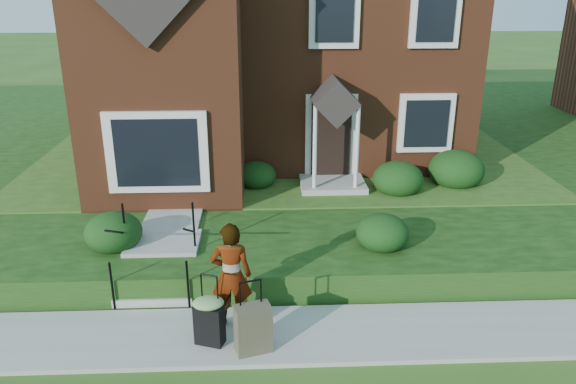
{
  "coord_description": "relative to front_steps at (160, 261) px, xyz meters",
  "views": [
    {
      "loc": [
        -0.48,
        -7.75,
        5.44
      ],
      "look_at": [
        -0.06,
        2.0,
        1.78
      ],
      "focal_mm": 35.0,
      "sensor_mm": 36.0,
      "label": 1
    }
  ],
  "objects": [
    {
      "name": "ground",
      "position": [
        2.5,
        -1.84,
        -0.47
      ],
      "size": [
        120.0,
        120.0,
        0.0
      ],
      "primitive_type": "plane",
      "color": "#2D5119",
      "rests_on": "ground"
    },
    {
      "name": "sidewalk",
      "position": [
        2.5,
        -1.84,
        -0.43
      ],
      "size": [
        60.0,
        1.6,
        0.08
      ],
      "primitive_type": "cube",
      "color": "#9E9B93",
      "rests_on": "ground"
    },
    {
      "name": "terrace",
      "position": [
        6.5,
        9.06,
        -0.17
      ],
      "size": [
        44.0,
        20.0,
        0.6
      ],
      "primitive_type": "cube",
      "color": "#16330E",
      "rests_on": "ground"
    },
    {
      "name": "walkway",
      "position": [
        0.0,
        3.16,
        0.16
      ],
      "size": [
        1.2,
        6.0,
        0.06
      ],
      "primitive_type": "cube",
      "color": "#9E9B93",
      "rests_on": "terrace"
    },
    {
      "name": "front_steps",
      "position": [
        0.0,
        0.0,
        0.0
      ],
      "size": [
        1.4,
        2.02,
        1.5
      ],
      "color": "#9E9B93",
      "rests_on": "ground"
    },
    {
      "name": "foundation_shrubs",
      "position": [
        2.72,
        2.82,
        0.56
      ],
      "size": [
        10.07,
        4.71,
        0.98
      ],
      "color": "black",
      "rests_on": "terrace"
    },
    {
      "name": "woman",
      "position": [
        1.45,
        -1.56,
        0.52
      ],
      "size": [
        0.68,
        0.46,
        1.83
      ],
      "primitive_type": "imported",
      "rotation": [
        0.0,
        0.0,
        3.11
      ],
      "color": "#999999",
      "rests_on": "sidewalk"
    },
    {
      "name": "suitcase_black",
      "position": [
        1.11,
        -2.06,
        0.06
      ],
      "size": [
        0.59,
        0.54,
        1.18
      ],
      "rotation": [
        0.0,
        0.0,
        -0.34
      ],
      "color": "black",
      "rests_on": "sidewalk"
    },
    {
      "name": "suitcase_olive",
      "position": [
        1.8,
        -2.29,
        0.0
      ],
      "size": [
        0.61,
        0.45,
        1.18
      ],
      "rotation": [
        0.0,
        0.0,
        0.29
      ],
      "color": "brown",
      "rests_on": "sidewalk"
    }
  ]
}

